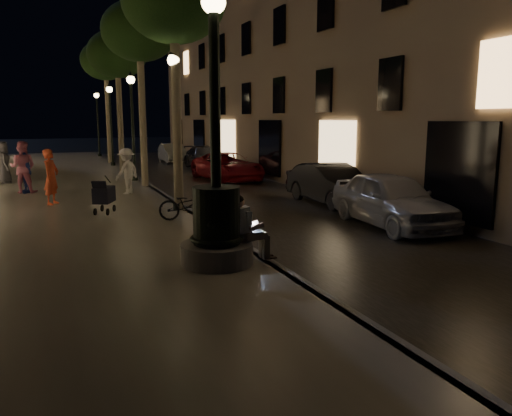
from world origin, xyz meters
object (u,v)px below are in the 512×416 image
lamp_curb_b (132,112)px  pedestrian_blue (25,172)px  stroller (104,195)px  pedestrian_dark (3,162)px  tree_far (105,62)px  car_third (227,166)px  fountain_lamppost (216,212)px  car_front (391,199)px  car_second (332,184)px  pedestrian_white (127,171)px  lamp_curb_c (111,114)px  pedestrian_pink (23,167)px  tree_near (174,3)px  tree_third (117,55)px  bicycle (189,205)px  lamp_curb_d (98,115)px  tree_second (139,33)px  car_rear (205,158)px  lamp_curb_a (175,109)px  car_fifth (173,153)px  pedestrian_red (51,177)px  seated_man_laptop (246,226)px

lamp_curb_b → pedestrian_blue: lamp_curb_b is taller
stroller → pedestrian_dark: (-3.24, 8.95, 0.35)m
tree_far → car_third: bearing=-66.2°
fountain_lamppost → car_third: 14.97m
car_front → car_second: car_front is taller
stroller → pedestrian_white: 4.00m
stroller → pedestrian_blue: 5.93m
lamp_curb_c → pedestrian_pink: size_ratio=2.48×
tree_near → stroller: size_ratio=6.58×
tree_near → tree_third: size_ratio=1.01×
pedestrian_blue → bicycle: 8.61m
lamp_curb_d → tree_near: bearing=-89.9°
tree_second → car_rear: bearing=57.6°
tree_near → car_rear: size_ratio=1.60×
stroller → pedestrian_pink: 5.98m
tree_far → lamp_curb_c: bearing=-92.3°
lamp_curb_b → car_second: lamp_curb_b is taller
pedestrian_blue → lamp_curb_a: bearing=11.2°
lamp_curb_d → fountain_lamppost: bearing=-91.3°
tree_second → car_fifth: (4.21, 12.82, -5.69)m
car_rear → pedestrian_blue: bearing=-136.3°
lamp_curb_c → car_rear: lamp_curb_c is taller
fountain_lamppost → lamp_curb_b: bearing=87.1°
lamp_curb_d → pedestrian_pink: size_ratio=2.48×
tree_far → pedestrian_red: (-3.61, -15.45, -5.33)m
pedestrian_pink → pedestrian_white: 3.95m
lamp_curb_c → bicycle: bearing=-90.3°
car_fifth → pedestrian_pink: 15.80m
lamp_curb_d → seated_man_laptop: bearing=-90.2°
tree_third → pedestrian_white: bearing=-96.5°
tree_third → car_front: (5.13, -15.74, -5.38)m
tree_near → tree_second: 6.00m
tree_near → tree_third: tree_near is taller
car_fifth → bicycle: 21.05m
seated_man_laptop → bicycle: size_ratio=0.78×
lamp_curb_a → car_second: (5.50, 0.03, -2.52)m
tree_near → car_fifth: tree_near is taller
tree_third → car_front: bearing=-71.9°
tree_third → lamp_curb_d: 12.35m
lamp_curb_a → seated_man_laptop: bearing=-90.8°
fountain_lamppost → pedestrian_dark: bearing=107.2°
car_rear → pedestrian_dark: 11.46m
lamp_curb_d → tree_second: bearing=-89.7°
tree_third → stroller: tree_third is taller
bicycle → tree_near: bearing=17.4°
pedestrian_white → pedestrian_dark: size_ratio=0.93×
tree_third → car_second: 14.25m
tree_far → car_second: tree_far is taller
tree_third → car_fifth: tree_third is taller
car_rear → tree_far: bearing=143.2°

